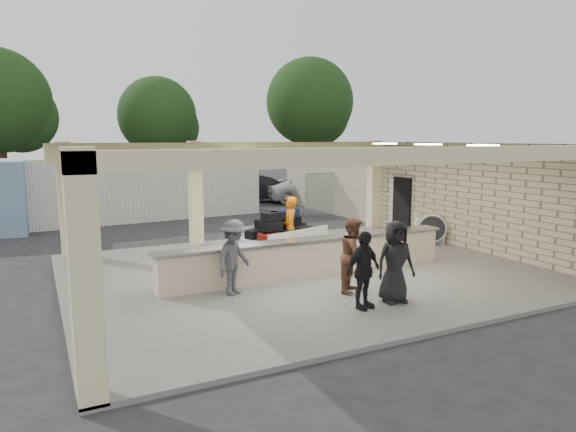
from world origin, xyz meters
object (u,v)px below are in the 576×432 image
passenger_a (354,255)px  passenger_c (234,257)px  baggage_counter (311,257)px  container_white (117,189)px  car_white_a (311,189)px  car_white_b (366,187)px  luggage_cart (280,231)px  drum_fan (432,228)px  passenger_b (363,270)px  passenger_d (395,262)px  car_dark (260,188)px  baggage_handler (290,228)px

passenger_a → passenger_c: (-2.59, 1.01, -0.00)m
baggage_counter → passenger_c: bearing=-164.3°
baggage_counter → container_white: size_ratio=0.64×
passenger_c → car_white_a: 18.30m
car_white_b → container_white: 15.14m
car_white_b → luggage_cart: bearing=160.9°
passenger_a → drum_fan: bearing=-11.1°
car_white_a → container_white: size_ratio=0.40×
passenger_b → passenger_d: bearing=-10.6°
passenger_b → car_white_a: passenger_b is taller
passenger_b → car_white_a: bearing=49.4°
drum_fan → passenger_a: bearing=-112.1°
passenger_b → container_white: container_white is taller
luggage_cart → passenger_d: 4.95m
luggage_cart → passenger_c: (-2.55, -2.86, 0.08)m
car_white_b → car_dark: 6.73m
car_white_a → car_white_b: car_white_a is taller
passenger_d → passenger_a: bearing=117.1°
luggage_cart → passenger_c: size_ratio=1.60×
baggage_handler → car_dark: (4.92, 13.61, -0.25)m
baggage_counter → car_dark: (5.26, 15.49, 0.19)m
luggage_cart → car_dark: (5.08, 13.30, -0.11)m
passenger_b → car_white_b: passenger_b is taller
passenger_c → car_white_b: (14.27, 15.13, -0.31)m
drum_fan → passenger_b: bearing=-106.6°
baggage_counter → car_white_b: bearing=50.5°
luggage_cart → baggage_handler: bearing=-81.0°
passenger_c → car_dark: size_ratio=0.37×
luggage_cart → baggage_handler: size_ratio=1.49×
luggage_cart → car_white_a: size_ratio=0.54×
baggage_handler → car_dark: baggage_handler is taller
luggage_cart → drum_fan: luggage_cart is taller
drum_fan → car_dark: (-0.24, 13.93, 0.12)m
luggage_cart → car_dark: 14.23m
passenger_d → car_white_a: passenger_d is taller
luggage_cart → container_white: (-3.23, 10.05, 0.51)m
car_dark → container_white: (-8.31, -3.25, 0.62)m
baggage_handler → passenger_b: size_ratio=1.12×
car_dark → baggage_handler: bearing=160.1°
baggage_handler → passenger_b: bearing=18.0°
drum_fan → car_white_b: (6.41, 12.90, -0.00)m
passenger_c → passenger_d: size_ratio=0.97×
baggage_handler → passenger_c: size_ratio=1.07×
baggage_handler → passenger_d: 4.62m
baggage_counter → car_dark: size_ratio=1.75×
car_white_a → drum_fan: bearing=175.5°
drum_fan → container_white: container_white is taller
car_dark → container_white: container_white is taller
drum_fan → passenger_d: size_ratio=0.58×
passenger_d → container_white: size_ratio=0.14×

